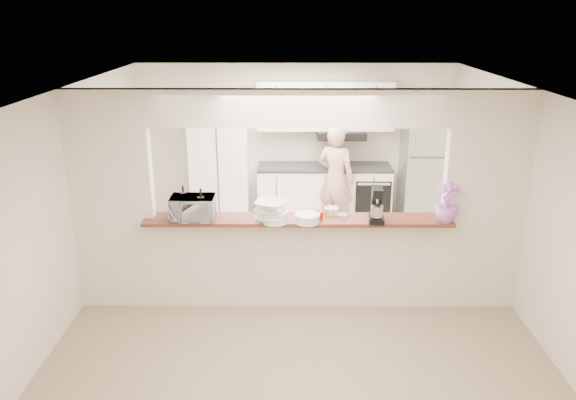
{
  "coord_description": "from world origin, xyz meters",
  "views": [
    {
      "loc": [
        -0.08,
        -5.86,
        3.27
      ],
      "look_at": [
        -0.11,
        0.3,
        1.18
      ],
      "focal_mm": 35.0,
      "sensor_mm": 36.0,
      "label": 1
    }
  ],
  "objects_px": {
    "toaster_oven": "(193,208)",
    "refrigerator": "(426,172)",
    "stand_mixer": "(377,206)",
    "person": "(336,180)"
  },
  "relations": [
    {
      "from": "toaster_oven",
      "to": "stand_mixer",
      "type": "xyz_separation_m",
      "value": [
        2.0,
        -0.04,
        0.04
      ]
    },
    {
      "from": "stand_mixer",
      "to": "person",
      "type": "distance_m",
      "value": 2.49
    },
    {
      "from": "refrigerator",
      "to": "person",
      "type": "xyz_separation_m",
      "value": [
        -1.45,
        -0.35,
        -0.02
      ]
    },
    {
      "from": "person",
      "to": "stand_mixer",
      "type": "bearing_deg",
      "value": 126.71
    },
    {
      "from": "refrigerator",
      "to": "person",
      "type": "bearing_deg",
      "value": -166.42
    },
    {
      "from": "toaster_oven",
      "to": "person",
      "type": "xyz_separation_m",
      "value": [
        1.75,
        2.4,
        -0.39
      ]
    },
    {
      "from": "stand_mixer",
      "to": "person",
      "type": "height_order",
      "value": "person"
    },
    {
      "from": "refrigerator",
      "to": "stand_mixer",
      "type": "relative_size",
      "value": 4.4
    },
    {
      "from": "toaster_oven",
      "to": "refrigerator",
      "type": "bearing_deg",
      "value": 40.2
    },
    {
      "from": "refrigerator",
      "to": "person",
      "type": "distance_m",
      "value": 1.49
    }
  ]
}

